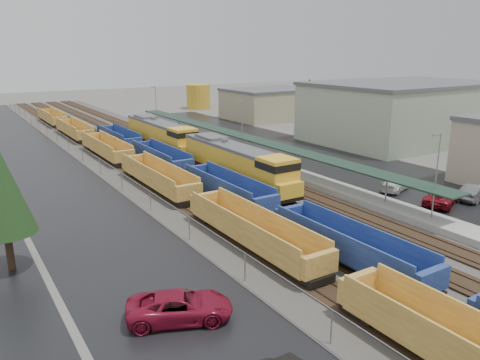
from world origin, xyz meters
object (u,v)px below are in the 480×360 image
(locomotive_lead, at_px, (238,164))
(parked_car_east_e, at_px, (478,192))
(storage_tank, at_px, (198,97))
(parked_car_east_c, at_px, (395,185))
(locomotive_trail, at_px, (161,135))
(well_string_yellow, at_px, (158,178))
(parked_car_east_b, at_px, (441,197))
(parked_car_west_c, at_px, (180,307))
(well_string_blue, at_px, (277,214))

(locomotive_lead, bearing_deg, parked_car_east_e, -44.83)
(storage_tank, height_order, parked_car_east_c, storage_tank)
(locomotive_trail, bearing_deg, well_string_yellow, -114.40)
(well_string_yellow, height_order, parked_car_east_b, well_string_yellow)
(well_string_yellow, relative_size, parked_car_east_b, 22.92)
(locomotive_lead, distance_m, parked_car_east_c, 17.00)
(locomotive_lead, height_order, parked_car_east_c, locomotive_lead)
(locomotive_lead, relative_size, parked_car_east_e, 4.12)
(parked_car_east_b, bearing_deg, parked_car_east_e, -126.42)
(locomotive_trail, bearing_deg, parked_car_west_c, -112.00)
(parked_car_west_c, distance_m, parked_car_east_c, 31.75)
(storage_tank, relative_size, parked_car_east_e, 1.22)
(locomotive_trail, relative_size, parked_car_west_c, 3.51)
(parked_car_east_c, bearing_deg, parked_car_west_c, 89.92)
(storage_tank, bearing_deg, parked_car_east_b, -101.21)
(locomotive_trail, distance_m, well_string_blue, 33.90)
(parked_car_east_e, bearing_deg, parked_car_east_c, 28.53)
(storage_tank, distance_m, parked_car_east_c, 78.02)
(locomotive_trail, xyz_separation_m, parked_car_east_e, (17.38, -38.28, -1.65))
(parked_car_east_b, bearing_deg, parked_car_west_c, 75.97)
(locomotive_trail, relative_size, storage_tank, 3.38)
(parked_car_west_c, bearing_deg, parked_car_east_e, -60.82)
(well_string_blue, xyz_separation_m, parked_car_west_c, (-12.96, -8.35, -0.39))
(parked_car_west_c, bearing_deg, parked_car_east_b, -58.01)
(locomotive_trail, bearing_deg, parked_car_east_c, -67.59)
(parked_car_east_b, bearing_deg, locomotive_lead, 15.78)
(locomotive_trail, distance_m, parked_car_east_e, 42.07)
(storage_tank, xyz_separation_m, parked_car_east_e, (-11.89, -82.85, -2.21))
(parked_car_west_c, distance_m, parked_car_east_b, 30.39)
(well_string_yellow, distance_m, parked_car_east_c, 25.35)
(locomotive_lead, xyz_separation_m, parked_car_east_b, (13.06, -16.25, -1.71))
(well_string_blue, bearing_deg, parked_car_east_e, -12.25)
(well_string_yellow, bearing_deg, locomotive_lead, -22.80)
(well_string_blue, relative_size, parked_car_east_e, 19.34)
(parked_car_west_c, bearing_deg, locomotive_trail, 1.02)
(well_string_yellow, bearing_deg, locomotive_trail, 65.60)
(well_string_blue, xyz_separation_m, parked_car_east_b, (17.06, -3.61, -0.45))
(parked_car_west_c, bearing_deg, parked_car_east_c, -48.10)
(well_string_yellow, xyz_separation_m, parked_car_east_e, (25.38, -20.64, -0.40))
(locomotive_trail, relative_size, parked_car_east_b, 3.75)
(parked_car_west_c, bearing_deg, storage_tank, -5.09)
(parked_car_east_e, bearing_deg, well_string_yellow, 46.20)
(locomotive_lead, bearing_deg, well_string_yellow, 157.20)
(locomotive_trail, distance_m, parked_car_east_b, 39.51)
(locomotive_trail, height_order, well_string_yellow, locomotive_trail)
(well_string_blue, distance_m, parked_car_east_b, 17.44)
(parked_car_east_c, xyz_separation_m, parked_car_east_e, (4.30, -6.57, 0.13))
(locomotive_lead, bearing_deg, parked_car_east_b, -51.21)
(parked_car_west_c, height_order, parked_car_east_b, parked_car_west_c)
(locomotive_trail, bearing_deg, storage_tank, 56.71)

